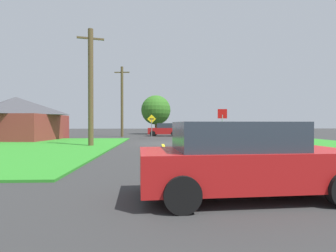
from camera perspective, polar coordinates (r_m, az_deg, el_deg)
The scene contains 13 objects.
ground_plane at distance 21.27m, azimuth -1.18°, elevation -3.72°, with size 120.00×120.00×0.00m, color #313131.
grass_verge_right at distance 19.82m, azimuth 26.94°, elevation -3.98°, with size 12.00×20.00×0.08m, color #2D8B27.
grass_verge_left at distance 19.36m, azimuth -29.41°, elevation -4.10°, with size 12.00×20.00×0.08m, color #2D8B27.
lane_stripe_center at distance 13.31m, azimuth -0.37°, elevation -6.26°, with size 0.20×14.00×0.01m, color yellow.
stop_sign at distance 19.80m, azimuth 11.63°, elevation 1.26°, with size 0.69×0.07×2.64m.
car_on_crossroad at distance 25.70m, azimuth 15.73°, elevation -1.21°, with size 2.17×4.20×1.62m.
car_behind_on_main_road at distance 5.96m, azimuth 15.83°, elevation -6.98°, with size 4.64×2.29×1.62m.
car_approaching_junction at distance 33.26m, azimuth -0.74°, elevation -0.79°, with size 4.06×2.53×1.62m.
utility_pole_near at distance 19.02m, azimuth -16.31°, elevation 8.14°, with size 1.77×0.57×8.04m.
utility_pole_mid at distance 32.01m, azimuth -9.87°, elevation 5.36°, with size 1.80×0.31×8.32m.
direction_sign at distance 27.28m, azimuth -3.55°, elevation 0.49°, with size 0.90×0.17×2.50m.
oak_tree_left at distance 39.08m, azimuth -2.63°, elevation 3.46°, with size 4.32×4.32×5.73m.
barn at distance 28.67m, azimuth -29.94°, elevation 1.39°, with size 7.87×7.39×4.08m.
Camera 1 is at (-0.49, -21.20, 1.59)m, focal length 28.30 mm.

